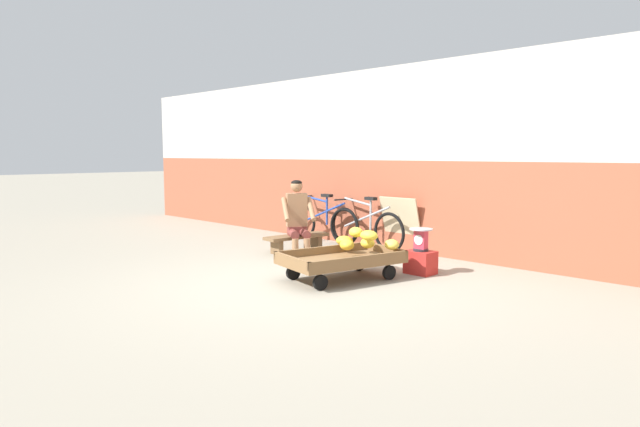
{
  "coord_description": "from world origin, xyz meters",
  "views": [
    {
      "loc": [
        4.68,
        -4.33,
        1.55
      ],
      "look_at": [
        -0.55,
        0.9,
        0.75
      ],
      "focal_mm": 31.01,
      "sensor_mm": 36.0,
      "label": 1
    }
  ],
  "objects_px": {
    "weighing_scale": "(421,239)",
    "sign_board": "(401,224)",
    "bicycle_near_left": "(323,222)",
    "bicycle_far_left": "(366,227)",
    "banana_cart": "(341,261)",
    "low_bench": "(297,239)",
    "vendor_seated": "(298,217)",
    "plastic_crate": "(420,262)"
  },
  "relations": [
    {
      "from": "low_bench",
      "to": "weighing_scale",
      "type": "relative_size",
      "value": 3.75
    },
    {
      "from": "low_bench",
      "to": "plastic_crate",
      "type": "height_order",
      "value": "plastic_crate"
    },
    {
      "from": "weighing_scale",
      "to": "bicycle_near_left",
      "type": "distance_m",
      "value": 2.87
    },
    {
      "from": "low_bench",
      "to": "vendor_seated",
      "type": "relative_size",
      "value": 0.99
    },
    {
      "from": "low_bench",
      "to": "sign_board",
      "type": "height_order",
      "value": "sign_board"
    },
    {
      "from": "low_bench",
      "to": "plastic_crate",
      "type": "bearing_deg",
      "value": 0.67
    },
    {
      "from": "low_bench",
      "to": "bicycle_near_left",
      "type": "height_order",
      "value": "bicycle_near_left"
    },
    {
      "from": "vendor_seated",
      "to": "low_bench",
      "type": "bearing_deg",
      "value": 146.57
    },
    {
      "from": "low_bench",
      "to": "vendor_seated",
      "type": "xyz_separation_m",
      "value": [
        0.07,
        -0.05,
        0.37
      ]
    },
    {
      "from": "vendor_seated",
      "to": "banana_cart",
      "type": "bearing_deg",
      "value": -26.99
    },
    {
      "from": "banana_cart",
      "to": "plastic_crate",
      "type": "relative_size",
      "value": 4.42
    },
    {
      "from": "vendor_seated",
      "to": "bicycle_far_left",
      "type": "distance_m",
      "value": 1.19
    },
    {
      "from": "banana_cart",
      "to": "bicycle_near_left",
      "type": "xyz_separation_m",
      "value": [
        -2.22,
        1.91,
        0.11
      ]
    },
    {
      "from": "vendor_seated",
      "to": "sign_board",
      "type": "xyz_separation_m",
      "value": [
        1.09,
        1.23,
        -0.13
      ]
    },
    {
      "from": "bicycle_far_left",
      "to": "weighing_scale",
      "type": "bearing_deg",
      "value": -29.26
    },
    {
      "from": "weighing_scale",
      "to": "bicycle_far_left",
      "type": "distance_m",
      "value": 2.02
    },
    {
      "from": "low_bench",
      "to": "sign_board",
      "type": "xyz_separation_m",
      "value": [
        1.17,
        1.18,
        0.23
      ]
    },
    {
      "from": "bicycle_far_left",
      "to": "banana_cart",
      "type": "bearing_deg",
      "value": -57.23
    },
    {
      "from": "banana_cart",
      "to": "bicycle_near_left",
      "type": "height_order",
      "value": "bicycle_near_left"
    },
    {
      "from": "low_bench",
      "to": "weighing_scale",
      "type": "distance_m",
      "value": 2.35
    },
    {
      "from": "low_bench",
      "to": "bicycle_far_left",
      "type": "bearing_deg",
      "value": 60.24
    },
    {
      "from": "bicycle_near_left",
      "to": "sign_board",
      "type": "relative_size",
      "value": 1.9
    },
    {
      "from": "low_bench",
      "to": "bicycle_far_left",
      "type": "relative_size",
      "value": 0.68
    },
    {
      "from": "banana_cart",
      "to": "weighing_scale",
      "type": "bearing_deg",
      "value": 62.96
    },
    {
      "from": "banana_cart",
      "to": "vendor_seated",
      "type": "xyz_separation_m",
      "value": [
        -1.77,
        0.9,
        0.33
      ]
    },
    {
      "from": "bicycle_near_left",
      "to": "plastic_crate",
      "type": "bearing_deg",
      "value": -19.01
    },
    {
      "from": "vendor_seated",
      "to": "bicycle_near_left",
      "type": "height_order",
      "value": "vendor_seated"
    },
    {
      "from": "bicycle_near_left",
      "to": "vendor_seated",
      "type": "bearing_deg",
      "value": -66.03
    },
    {
      "from": "low_bench",
      "to": "vendor_seated",
      "type": "bearing_deg",
      "value": -33.43
    },
    {
      "from": "sign_board",
      "to": "bicycle_far_left",
      "type": "bearing_deg",
      "value": -163.66
    },
    {
      "from": "banana_cart",
      "to": "bicycle_near_left",
      "type": "relative_size",
      "value": 0.96
    },
    {
      "from": "bicycle_far_left",
      "to": "sign_board",
      "type": "relative_size",
      "value": 1.9
    },
    {
      "from": "low_bench",
      "to": "plastic_crate",
      "type": "distance_m",
      "value": 2.34
    },
    {
      "from": "weighing_scale",
      "to": "sign_board",
      "type": "distance_m",
      "value": 1.65
    },
    {
      "from": "banana_cart",
      "to": "weighing_scale",
      "type": "xyz_separation_m",
      "value": [
        0.5,
        0.97,
        0.21
      ]
    },
    {
      "from": "bicycle_far_left",
      "to": "plastic_crate",
      "type": "bearing_deg",
      "value": -29.23
    },
    {
      "from": "bicycle_far_left",
      "to": "sign_board",
      "type": "bearing_deg",
      "value": 16.34
    },
    {
      "from": "vendor_seated",
      "to": "bicycle_far_left",
      "type": "xyz_separation_m",
      "value": [
        0.5,
        1.06,
        -0.21
      ]
    },
    {
      "from": "low_bench",
      "to": "sign_board",
      "type": "distance_m",
      "value": 1.68
    },
    {
      "from": "bicycle_near_left",
      "to": "sign_board",
      "type": "xyz_separation_m",
      "value": [
        1.54,
        0.22,
        0.08
      ]
    },
    {
      "from": "plastic_crate",
      "to": "bicycle_near_left",
      "type": "xyz_separation_m",
      "value": [
        -2.71,
        0.93,
        0.2
      ]
    },
    {
      "from": "banana_cart",
      "to": "plastic_crate",
      "type": "bearing_deg",
      "value": 62.99
    }
  ]
}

